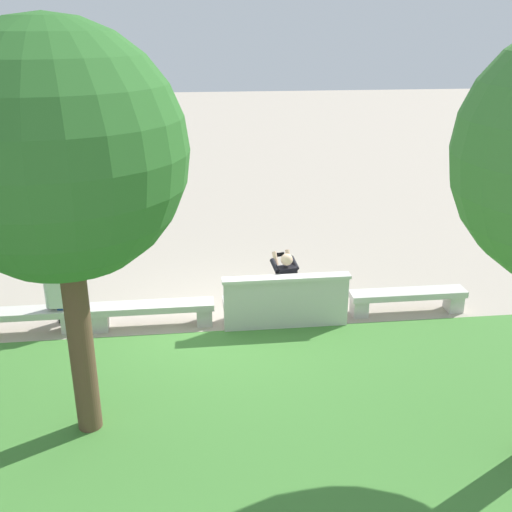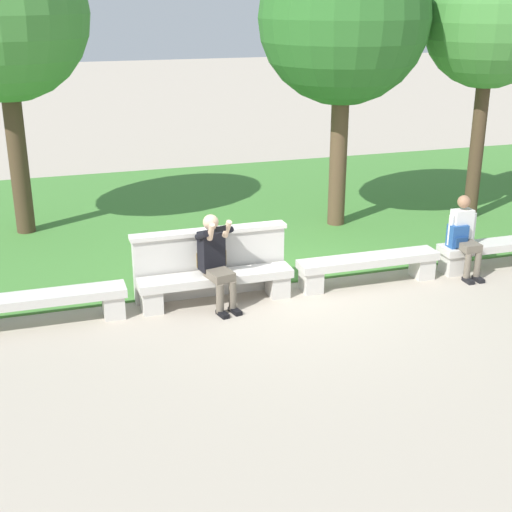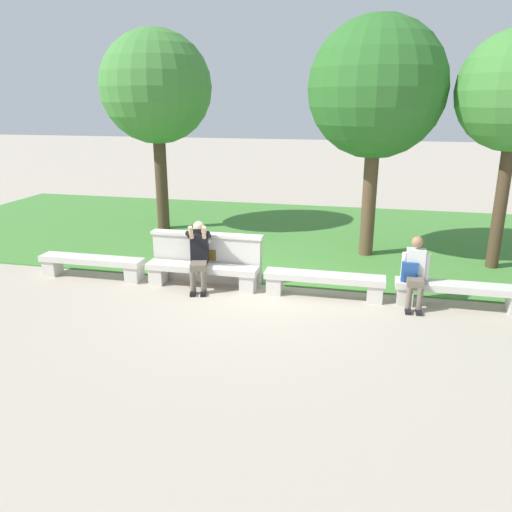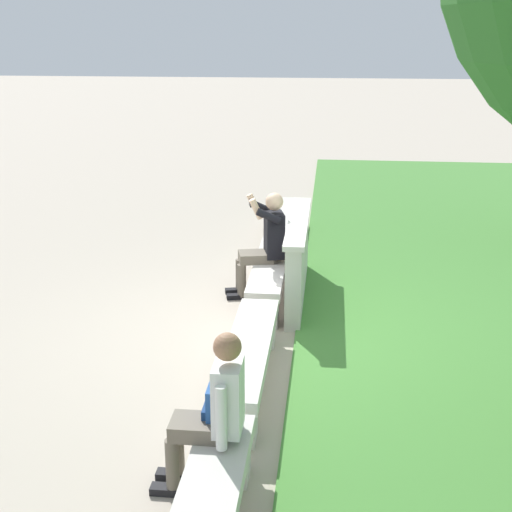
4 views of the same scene
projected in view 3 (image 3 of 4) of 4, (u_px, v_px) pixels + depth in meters
The scene contains 12 objects.
ground_plane at pixel (261, 292), 9.63m from camera, with size 80.00×80.00×0.00m, color #B2A593.
grass_strip at pixel (295, 234), 13.70m from camera, with size 21.40×8.00×0.03m, color #478438.
bench_main at pixel (92, 264), 10.30m from camera, with size 2.23×0.40×0.45m.
bench_near at pixel (202, 272), 9.79m from camera, with size 2.23×0.40×0.45m.
bench_mid at pixel (324, 281), 9.29m from camera, with size 2.23×0.40×0.45m.
bench_far at pixel (460, 292), 8.78m from camera, with size 2.23×0.40×0.45m.
backrest_wall_with_plaque at pixel (207, 257), 10.05m from camera, with size 2.29×0.24×1.01m.
person_photographer at pixel (199, 252), 9.60m from camera, with size 0.53×0.77×1.32m.
person_distant at pixel (415, 270), 8.78m from camera, with size 0.48×0.67×1.26m.
backpack at pixel (409, 272), 8.85m from camera, with size 0.28×0.24×0.43m.
tree_behind_wall at pixel (156, 88), 13.16m from camera, with size 2.94×2.94×5.34m.
tree_left_background at pixel (377, 89), 10.79m from camera, with size 3.01×3.01×5.29m.
Camera 3 is at (1.90, -8.79, 3.52)m, focal length 35.00 mm.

